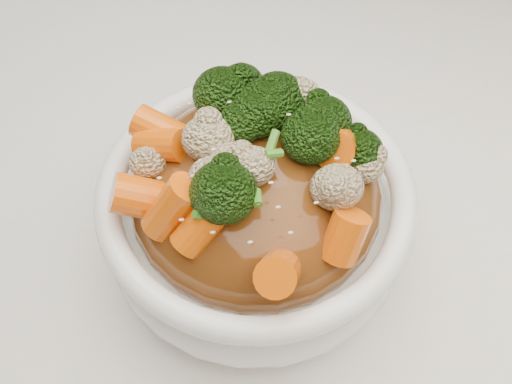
{
  "coord_description": "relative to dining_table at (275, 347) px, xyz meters",
  "views": [
    {
      "loc": [
        -0.07,
        -0.29,
        1.16
      ],
      "look_at": [
        -0.03,
        -0.05,
        0.83
      ],
      "focal_mm": 42.0,
      "sensor_mm": 36.0,
      "label": 1
    }
  ],
  "objects": [
    {
      "name": "sesame_seeds",
      "position": [
        -0.03,
        -0.05,
        0.51
      ],
      "size": [
        0.2,
        0.2,
        0.01
      ],
      "primitive_type": null,
      "rotation": [
        0.0,
        0.0,
        -0.35
      ],
      "color": "beige",
      "rests_on": "sauce_base"
    },
    {
      "name": "bowl",
      "position": [
        -0.03,
        -0.05,
        0.42
      ],
      "size": [
        0.28,
        0.28,
        0.09
      ],
      "primitive_type": null,
      "rotation": [
        0.0,
        0.0,
        -0.35
      ],
      "color": "white",
      "rests_on": "tablecloth"
    },
    {
      "name": "carrots",
      "position": [
        -0.03,
        -0.05,
        0.51
      ],
      "size": [
        0.22,
        0.22,
        0.05
      ],
      "primitive_type": null,
      "rotation": [
        0.0,
        0.0,
        -0.35
      ],
      "color": "#F76408",
      "rests_on": "sauce_base"
    },
    {
      "name": "tablecloth",
      "position": [
        0.0,
        0.0,
        0.35
      ],
      "size": [
        1.2,
        0.8,
        0.04
      ],
      "primitive_type": "cube",
      "color": "white",
      "rests_on": "dining_table"
    },
    {
      "name": "dining_table",
      "position": [
        0.0,
        0.0,
        0.0
      ],
      "size": [
        1.2,
        0.8,
        0.75
      ],
      "primitive_type": "cube",
      "color": "brown",
      "rests_on": "floor"
    },
    {
      "name": "broccoli",
      "position": [
        -0.03,
        -0.05,
        0.51
      ],
      "size": [
        0.22,
        0.22,
        0.04
      ],
      "primitive_type": null,
      "rotation": [
        0.0,
        0.0,
        -0.35
      ],
      "color": "black",
      "rests_on": "sauce_base"
    },
    {
      "name": "scallions",
      "position": [
        -0.03,
        -0.05,
        0.51
      ],
      "size": [
        0.17,
        0.17,
        0.02
      ],
      "primitive_type": null,
      "rotation": [
        0.0,
        0.0,
        -0.35
      ],
      "color": "#3A7D1C",
      "rests_on": "sauce_base"
    },
    {
      "name": "sauce_base",
      "position": [
        -0.03,
        -0.05,
        0.45
      ],
      "size": [
        0.22,
        0.22,
        0.09
      ],
      "primitive_type": "ellipsoid",
      "rotation": [
        0.0,
        0.0,
        -0.35
      ],
      "color": "#613210",
      "rests_on": "bowl"
    },
    {
      "name": "cauliflower",
      "position": [
        -0.03,
        -0.05,
        0.51
      ],
      "size": [
        0.22,
        0.22,
        0.04
      ],
      "primitive_type": null,
      "rotation": [
        0.0,
        0.0,
        -0.35
      ],
      "color": "beige",
      "rests_on": "sauce_base"
    }
  ]
}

